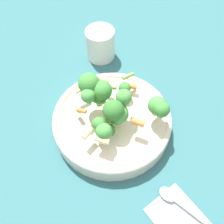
{
  "coord_description": "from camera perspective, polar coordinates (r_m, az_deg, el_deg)",
  "views": [
    {
      "loc": [
        -0.08,
        0.31,
        0.53
      ],
      "look_at": [
        0.0,
        0.0,
        0.06
      ],
      "focal_mm": 42.0,
      "sensor_mm": 36.0,
      "label": 1
    }
  ],
  "objects": [
    {
      "name": "cup",
      "position": [
        0.74,
        -2.56,
        14.7
      ],
      "size": [
        0.08,
        0.08,
        0.09
      ],
      "color": "silver",
      "rests_on": "ground_plane"
    },
    {
      "name": "ground_plane",
      "position": [
        0.62,
        -0.0,
        -3.17
      ],
      "size": [
        3.0,
        3.0,
        0.0
      ],
      "primitive_type": "plane",
      "color": "#2D6066"
    },
    {
      "name": "pasta_salad",
      "position": [
        0.54,
        0.21,
        1.92
      ],
      "size": [
        0.21,
        0.2,
        0.1
      ],
      "color": "#8CB766",
      "rests_on": "bowl"
    },
    {
      "name": "bowl",
      "position": [
        0.6,
        -0.0,
        -1.97
      ],
      "size": [
        0.27,
        0.27,
        0.05
      ],
      "color": "beige",
      "rests_on": "ground_plane"
    },
    {
      "name": "spoon",
      "position": [
        0.55,
        14.61,
        -18.74
      ],
      "size": [
        0.14,
        0.08,
        0.01
      ],
      "rotation": [
        0.0,
        0.0,
        12.12
      ],
      "color": "silver",
      "rests_on": "napkin"
    }
  ]
}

